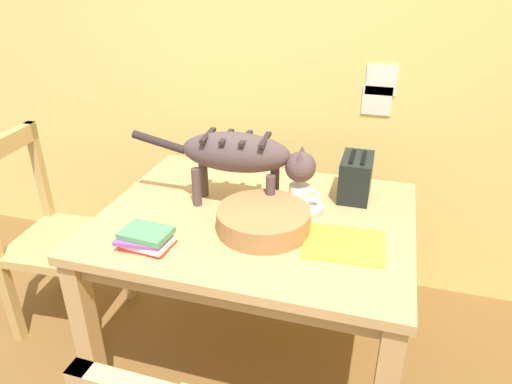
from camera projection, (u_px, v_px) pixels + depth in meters
wall_rear at (282, 38)px, 2.25m from camera, size 4.97×0.11×2.50m
dining_table at (256, 235)px, 1.83m from camera, size 1.16×0.91×0.72m
cat at (242, 156)px, 1.78m from camera, size 0.72×0.18×0.30m
saucer_bowl at (299, 207)px, 1.82m from camera, size 0.19×0.19×0.03m
coffee_mug at (300, 195)px, 1.80m from camera, size 0.12×0.08×0.08m
magazine at (344, 244)px, 1.61m from camera, size 0.29×0.25×0.01m
book_stack at (146, 238)px, 1.59m from camera, size 0.19×0.14×0.06m
wicker_basket at (263, 219)px, 1.68m from camera, size 0.34×0.34×0.08m
toaster at (356, 177)px, 1.90m from camera, size 0.12×0.20×0.18m
wooden_chair_near at (54, 237)px, 2.16m from camera, size 0.45×0.45×0.93m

